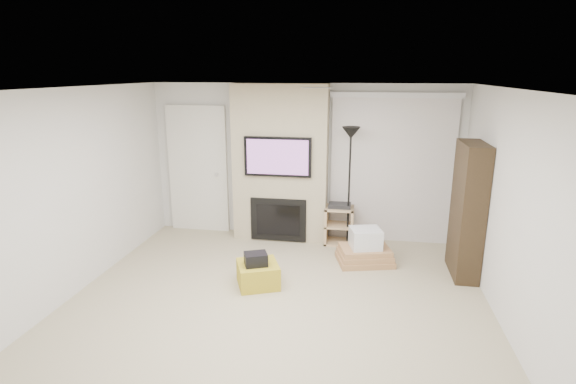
% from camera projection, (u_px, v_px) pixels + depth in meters
% --- Properties ---
extents(floor, '(5.00, 5.50, 0.00)m').
position_uv_depth(floor, '(270.00, 319.00, 5.02)').
color(floor, tan).
rests_on(floor, ground).
extents(ceiling, '(5.00, 5.50, 0.00)m').
position_uv_depth(ceiling, '(268.00, 90.00, 4.37)').
color(ceiling, white).
rests_on(ceiling, wall_back).
extents(wall_back, '(5.00, 0.00, 2.50)m').
position_uv_depth(wall_back, '(304.00, 162.00, 7.31)').
color(wall_back, silver).
rests_on(wall_back, ground).
extents(wall_left, '(0.00, 5.50, 2.50)m').
position_uv_depth(wall_left, '(54.00, 201.00, 5.09)').
color(wall_left, silver).
rests_on(wall_left, ground).
extents(wall_right, '(0.00, 5.50, 2.50)m').
position_uv_depth(wall_right, '(525.00, 225.00, 4.29)').
color(wall_right, silver).
rests_on(wall_right, ground).
extents(hvac_vent, '(0.35, 0.18, 0.01)m').
position_uv_depth(hvac_vent, '(317.00, 88.00, 5.07)').
color(hvac_vent, silver).
rests_on(hvac_vent, ceiling).
extents(ottoman, '(0.65, 0.65, 0.30)m').
position_uv_depth(ottoman, '(258.00, 274.00, 5.77)').
color(ottoman, '#B19C23').
rests_on(ottoman, floor).
extents(black_bag, '(0.34, 0.31, 0.16)m').
position_uv_depth(black_bag, '(256.00, 259.00, 5.67)').
color(black_bag, black).
rests_on(black_bag, ottoman).
extents(fireplace_wall, '(1.50, 0.47, 2.50)m').
position_uv_depth(fireplace_wall, '(280.00, 164.00, 7.17)').
color(fireplace_wall, tan).
rests_on(fireplace_wall, floor).
extents(entry_door, '(1.02, 0.11, 2.14)m').
position_uv_depth(entry_door, '(198.00, 170.00, 7.62)').
color(entry_door, silver).
rests_on(entry_door, floor).
extents(vertical_blinds, '(1.98, 0.10, 2.37)m').
position_uv_depth(vertical_blinds, '(392.00, 164.00, 7.03)').
color(vertical_blinds, silver).
rests_on(vertical_blinds, floor).
extents(floor_lamp, '(0.28, 0.28, 1.88)m').
position_uv_depth(floor_lamp, '(350.00, 153.00, 6.74)').
color(floor_lamp, black).
rests_on(floor_lamp, floor).
extents(av_stand, '(0.45, 0.38, 0.66)m').
position_uv_depth(av_stand, '(339.00, 222.00, 7.15)').
color(av_stand, tan).
rests_on(av_stand, floor).
extents(box_stack, '(0.88, 0.75, 0.51)m').
position_uv_depth(box_stack, '(365.00, 250.00, 6.45)').
color(box_stack, '#AC7D50').
rests_on(box_stack, floor).
extents(bookshelf, '(0.30, 0.80, 1.80)m').
position_uv_depth(bookshelf, '(468.00, 211.00, 5.91)').
color(bookshelf, black).
rests_on(bookshelf, floor).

